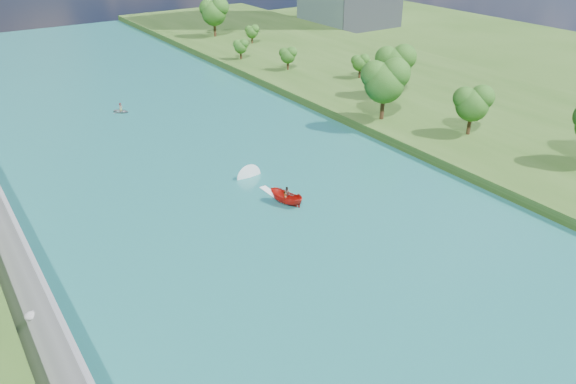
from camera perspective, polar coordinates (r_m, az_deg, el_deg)
ground at (r=58.07m, az=2.38°, el=-6.83°), size 260.00×260.00×0.00m
river_water at (r=72.88m, az=-6.89°, el=0.59°), size 55.00×240.00×0.10m
berm_east at (r=102.78m, az=18.53°, el=7.85°), size 44.00×240.00×1.50m
riprap_bank at (r=65.35m, az=-27.09°, el=-4.09°), size 3.67×236.00×4.18m
trees_east at (r=92.90m, az=14.36°, el=10.28°), size 17.87×142.59×11.39m
motorboat at (r=68.62m, az=-0.76°, el=-0.21°), size 3.60×19.23×1.94m
raft at (r=102.73m, az=-16.60°, el=7.95°), size 3.30×3.42×1.68m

